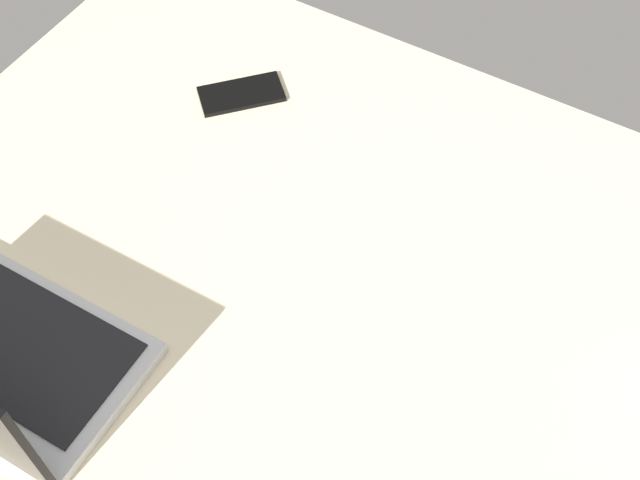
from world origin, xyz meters
TOP-DOWN VIEW (x-y plane):
  - cell_phone at (51.20, -44.17)cm, footprint 14.55×14.85cm

SIDE VIEW (x-z plane):
  - cell_phone at x=51.20cm, z-range 18.00..18.80cm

